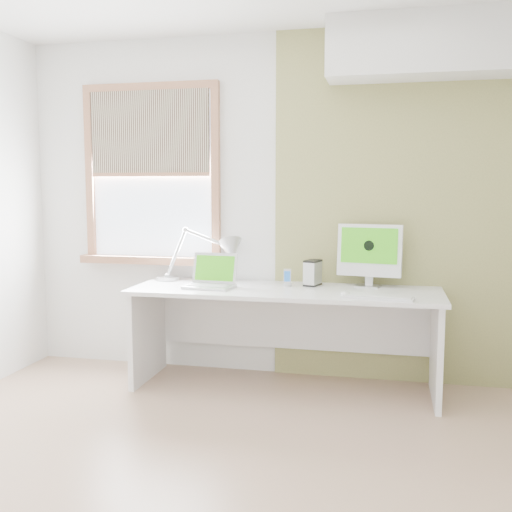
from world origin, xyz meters
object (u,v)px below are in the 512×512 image
(external_drive, at_px, (313,273))
(imac, at_px, (369,252))
(desk_lamp, at_px, (219,253))
(laptop, at_px, (212,279))
(desk, at_px, (286,314))

(external_drive, distance_m, imac, 0.44)
(imac, bearing_deg, external_drive, -173.64)
(desk_lamp, relative_size, external_drive, 3.96)
(laptop, bearing_deg, imac, 12.90)
(laptop, relative_size, external_drive, 1.91)
(desk_lamp, bearing_deg, imac, 0.32)
(external_drive, bearing_deg, desk_lamp, 176.93)
(desk, distance_m, imac, 0.76)
(desk_lamp, relative_size, imac, 1.60)
(desk_lamp, relative_size, laptop, 2.07)
(imac, bearing_deg, laptop, -167.10)
(desk, xyz_separation_m, imac, (0.58, 0.17, 0.45))
(desk, height_order, desk_lamp, desk_lamp)
(laptop, height_order, external_drive, laptop)
(desk_lamp, distance_m, external_drive, 0.74)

